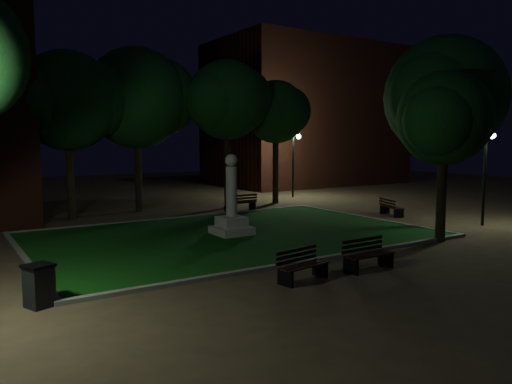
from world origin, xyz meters
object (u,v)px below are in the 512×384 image
at_px(bench_far_side, 241,204).
at_px(bench_near_left, 302,266).
at_px(monument, 232,212).
at_px(bench_right_side, 391,208).
at_px(bench_near_right, 367,255).
at_px(trash_bin, 39,285).

bearing_deg(bench_far_side, bench_near_left, 66.26).
bearing_deg(monument, bench_near_left, -103.55).
distance_m(bench_right_side, bench_far_side, 7.74).
distance_m(monument, bench_near_left, 6.76).
bearing_deg(bench_near_right, trash_bin, 168.16).
distance_m(bench_near_right, bench_right_side, 11.08).
bearing_deg(monument, bench_near_right, -83.26).
relative_size(monument, bench_near_left, 1.94).
relative_size(bench_near_right, bench_right_side, 1.00).
height_order(monument, bench_near_left, monument).
bearing_deg(bench_far_side, bench_near_right, 76.40).
bearing_deg(trash_bin, bench_far_side, 41.84).
relative_size(bench_near_left, bench_right_side, 0.99).
bearing_deg(bench_near_left, monument, 67.34).
distance_m(bench_near_left, bench_right_side, 12.95).
relative_size(bench_near_left, bench_near_right, 0.99).
xyz_separation_m(monument, bench_near_right, (0.79, -6.66, -0.53)).
xyz_separation_m(monument, trash_bin, (-7.97, -4.97, -0.45)).
relative_size(monument, bench_near_right, 1.92).
height_order(bench_near_left, bench_near_right, bench_near_right).
height_order(monument, bench_far_side, monument).
bearing_deg(monument, bench_far_side, 55.80).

